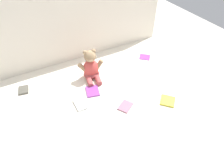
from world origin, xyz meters
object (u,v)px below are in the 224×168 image
object	(u,v)px
book_case_1	(168,101)
book_case_5	(93,91)
book_case_3	(145,57)
book_case_0	(125,106)
book_case_2	(154,89)
book_case_6	(80,104)
teddy_bear	(91,68)
book_case_4	(23,90)

from	to	relation	value
book_case_1	book_case_5	bearing A→B (deg)	-171.61
book_case_3	book_case_5	size ratio (longest dim) A/B	0.82
book_case_0	book_case_1	world-z (taller)	book_case_1
book_case_2	book_case_5	world-z (taller)	book_case_5
book_case_1	book_case_6	bearing A→B (deg)	-158.18
teddy_bear	book_case_5	world-z (taller)	teddy_bear
teddy_bear	book_case_1	world-z (taller)	teddy_bear
teddy_bear	book_case_3	xyz separation A→B (m)	(0.55, 0.03, -0.09)
book_case_3	book_case_6	world-z (taller)	book_case_6
book_case_6	book_case_1	bearing A→B (deg)	-24.81
book_case_0	book_case_5	size ratio (longest dim) A/B	0.89
teddy_bear	book_case_6	bearing A→B (deg)	-119.06
teddy_bear	book_case_5	bearing A→B (deg)	-101.63
book_case_2	book_case_0	bearing A→B (deg)	24.19
book_case_0	book_case_2	size ratio (longest dim) A/B	0.75
book_case_5	teddy_bear	bearing A→B (deg)	-97.77
book_case_2	book_case_1	bearing A→B (deg)	111.34
book_case_0	book_case_4	bearing A→B (deg)	-162.19
book_case_1	teddy_bear	bearing A→B (deg)	172.95
book_case_0	book_case_3	bearing A→B (deg)	100.59
book_case_2	book_case_5	distance (m)	0.47
book_case_0	book_case_3	xyz separation A→B (m)	(0.48, 0.44, -0.00)
book_case_5	book_case_6	world-z (taller)	book_case_6
book_case_4	book_case_6	size ratio (longest dim) A/B	0.75
book_case_1	book_case_2	size ratio (longest dim) A/B	0.75
book_case_0	teddy_bear	bearing A→B (deg)	158.01
book_case_3	book_case_4	size ratio (longest dim) A/B	1.05
teddy_bear	book_case_3	bearing A→B (deg)	13.48
book_case_2	book_case_6	world-z (taller)	book_case_6
teddy_bear	book_case_5	xyz separation A→B (m)	(-0.07, -0.16, -0.09)
book_case_4	book_case_5	xyz separation A→B (m)	(0.46, -0.26, -0.00)
book_case_4	book_case_5	distance (m)	0.53
teddy_bear	book_case_1	bearing A→B (deg)	-43.40
book_case_0	book_case_5	bearing A→B (deg)	177.25
teddy_bear	book_case_6	xyz separation A→B (m)	(-0.20, -0.24, -0.09)
book_case_1	book_case_3	distance (m)	0.57
book_case_4	book_case_5	bearing A→B (deg)	161.75
book_case_6	book_case_2	bearing A→B (deg)	-12.15
teddy_bear	book_case_3	size ratio (longest dim) A/B	2.70
teddy_bear	book_case_1	size ratio (longest dim) A/B	2.50
book_case_2	book_case_4	distance (m)	1.00
book_case_5	book_case_4	bearing A→B (deg)	-14.88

